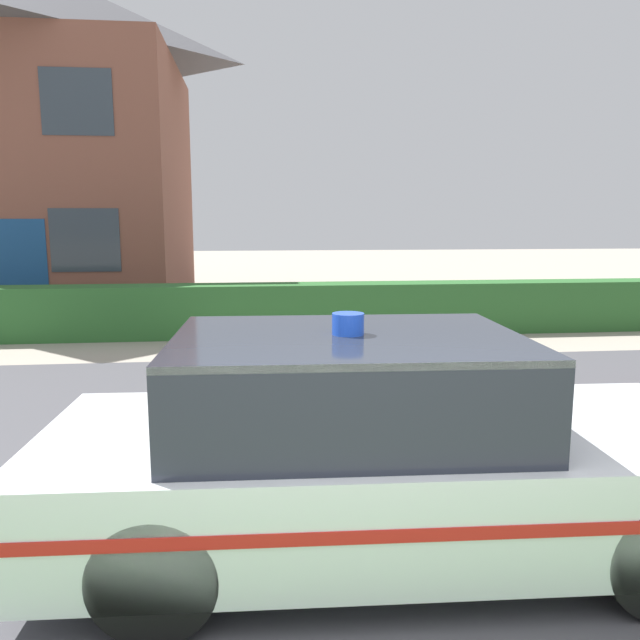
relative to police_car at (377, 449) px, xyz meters
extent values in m
cube|color=#4C4C51|center=(-0.36, 2.20, -0.68)|extent=(28.00, 6.71, 0.01)
cube|color=#2D662D|center=(0.07, 7.56, -0.21)|extent=(14.36, 0.72, 0.94)
cylinder|color=black|center=(1.42, 0.70, -0.34)|extent=(0.66, 0.23, 0.65)
cylinder|color=black|center=(-1.27, -0.71, -0.34)|extent=(0.66, 0.23, 0.65)
cylinder|color=black|center=(-1.21, 0.81, -0.34)|extent=(0.66, 0.23, 0.65)
cube|color=silver|center=(0.07, 0.00, -0.17)|extent=(4.31, 1.88, 0.64)
cube|color=#232833|center=(-0.19, 0.01, 0.44)|extent=(2.15, 1.62, 0.58)
cube|color=silver|center=(-0.19, 0.01, 0.71)|extent=(2.15, 1.62, 0.04)
cube|color=red|center=(0.04, -0.86, -0.12)|extent=(4.03, 0.16, 0.07)
cube|color=red|center=(0.11, 0.86, -0.12)|extent=(4.03, 0.16, 0.07)
cylinder|color=blue|center=(-0.19, 0.01, 0.79)|extent=(0.19, 0.19, 0.13)
cube|color=brown|center=(-6.12, 12.99, 2.29)|extent=(7.11, 6.54, 5.95)
pyramid|color=#56565B|center=(-6.12, 12.99, 6.38)|extent=(7.47, 6.87, 2.24)
cube|color=navy|center=(-5.44, 9.71, 0.37)|extent=(1.00, 0.02, 2.10)
cube|color=#333D47|center=(-4.17, 9.71, 0.98)|extent=(1.40, 0.02, 1.30)
cube|color=#333D47|center=(-4.17, 9.71, 3.72)|extent=(1.40, 0.02, 1.30)
camera|label=1|loc=(-0.76, -3.65, 1.42)|focal=35.00mm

